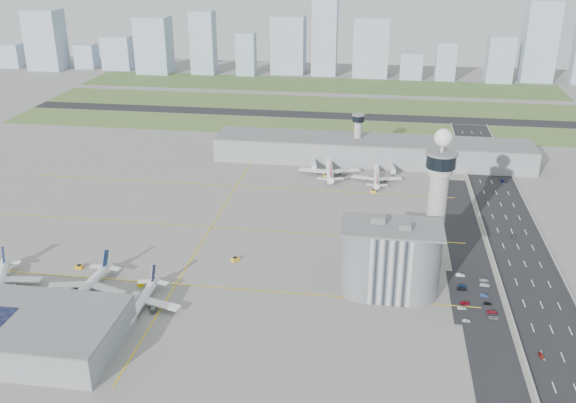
# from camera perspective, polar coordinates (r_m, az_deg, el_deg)

# --- Properties ---
(ground) EXTENTS (1000.00, 1000.00, 0.00)m
(ground) POSITION_cam_1_polar(r_m,az_deg,el_deg) (304.02, -0.98, -5.13)
(ground) COLOR gray
(grass_strip_0) EXTENTS (480.00, 50.00, 0.08)m
(grass_strip_0) POSITION_cam_1_polar(r_m,az_deg,el_deg) (514.34, 0.92, 6.68)
(grass_strip_0) COLOR #506E34
(grass_strip_0) RESTS_ON ground
(grass_strip_1) EXTENTS (480.00, 60.00, 0.08)m
(grass_strip_1) POSITION_cam_1_polar(r_m,az_deg,el_deg) (586.25, 1.91, 8.67)
(grass_strip_1) COLOR #4F6F34
(grass_strip_1) RESTS_ON ground
(grass_strip_2) EXTENTS (480.00, 70.00, 0.08)m
(grass_strip_2) POSITION_cam_1_polar(r_m,az_deg,el_deg) (663.71, 2.73, 10.32)
(grass_strip_2) COLOR #4B6E34
(grass_strip_2) RESTS_ON ground
(runway) EXTENTS (480.00, 22.00, 0.10)m
(runway) POSITION_cam_1_polar(r_m,az_deg,el_deg) (549.71, 1.44, 7.73)
(runway) COLOR black
(runway) RESTS_ON ground
(highway) EXTENTS (28.00, 500.00, 0.10)m
(highway) POSITION_cam_1_polar(r_m,az_deg,el_deg) (308.79, 20.72, -6.26)
(highway) COLOR black
(highway) RESTS_ON ground
(barrier_left) EXTENTS (0.60, 500.00, 1.20)m
(barrier_left) POSITION_cam_1_polar(r_m,az_deg,el_deg) (305.65, 18.16, -6.08)
(barrier_left) COLOR #9E9E99
(barrier_left) RESTS_ON ground
(barrier_right) EXTENTS (0.60, 500.00, 1.20)m
(barrier_right) POSITION_cam_1_polar(r_m,az_deg,el_deg) (312.02, 23.25, -6.25)
(barrier_right) COLOR #9E9E99
(barrier_right) RESTS_ON ground
(landside_road) EXTENTS (18.00, 260.00, 0.08)m
(landside_road) POSITION_cam_1_polar(r_m,az_deg,el_deg) (295.40, 16.32, -7.02)
(landside_road) COLOR black
(landside_road) RESTS_ON ground
(parking_lot) EXTENTS (20.00, 44.00, 0.10)m
(parking_lot) POSITION_cam_1_polar(r_m,az_deg,el_deg) (284.78, 16.20, -8.18)
(parking_lot) COLOR black
(parking_lot) RESTS_ON ground
(taxiway_line_h_0) EXTENTS (260.00, 0.60, 0.01)m
(taxiway_line_h_0) POSITION_cam_1_polar(r_m,az_deg,el_deg) (287.39, -9.93, -7.27)
(taxiway_line_h_0) COLOR yellow
(taxiway_line_h_0) RESTS_ON ground
(taxiway_line_h_1) EXTENTS (260.00, 0.60, 0.01)m
(taxiway_line_h_1) POSITION_cam_1_polar(r_m,az_deg,el_deg) (338.25, -6.85, -2.28)
(taxiway_line_h_1) COLOR yellow
(taxiway_line_h_1) RESTS_ON ground
(taxiway_line_h_2) EXTENTS (260.00, 0.60, 0.01)m
(taxiway_line_h_2) POSITION_cam_1_polar(r_m,az_deg,el_deg) (391.70, -4.61, 1.38)
(taxiway_line_h_2) COLOR yellow
(taxiway_line_h_2) RESTS_ON ground
(taxiway_line_v) EXTENTS (0.60, 260.00, 0.01)m
(taxiway_line_v) POSITION_cam_1_polar(r_m,az_deg,el_deg) (338.25, -6.85, -2.28)
(taxiway_line_v) COLOR yellow
(taxiway_line_v) RESTS_ON ground
(control_tower) EXTENTS (14.00, 14.00, 64.50)m
(control_tower) POSITION_cam_1_polar(r_m,az_deg,el_deg) (294.55, 13.20, 0.80)
(control_tower) COLOR #ADAAA5
(control_tower) RESTS_ON ground
(secondary_tower) EXTENTS (8.60, 8.60, 31.90)m
(secondary_tower) POSITION_cam_1_polar(r_m,az_deg,el_deg) (433.25, 6.21, 6.05)
(secondary_tower) COLOR #ADAAA5
(secondary_tower) RESTS_ON ground
(admin_building) EXTENTS (42.00, 24.00, 33.50)m
(admin_building) POSITION_cam_1_polar(r_m,az_deg,el_deg) (274.21, 9.06, -5.11)
(admin_building) COLOR #B2B2B7
(admin_building) RESTS_ON ground
(terminal_pier) EXTENTS (210.00, 32.00, 15.80)m
(terminal_pier) POSITION_cam_1_polar(r_m,az_deg,el_deg) (434.35, 7.46, 4.53)
(terminal_pier) COLOR gray
(terminal_pier) RESTS_ON ground
(near_terminal) EXTENTS (84.00, 42.00, 13.00)m
(near_terminal) POSITION_cam_1_polar(r_m,az_deg,el_deg) (263.64, -23.73, -10.39)
(near_terminal) COLOR gray
(near_terminal) RESTS_ON ground
(airplane_near_b) EXTENTS (38.60, 44.46, 11.78)m
(airplane_near_b) POSITION_cam_1_polar(r_m,az_deg,el_deg) (285.80, -17.58, -6.89)
(airplane_near_b) COLOR white
(airplane_near_b) RESTS_ON ground
(airplane_near_c) EXTENTS (34.44, 40.36, 11.18)m
(airplane_near_c) POSITION_cam_1_polar(r_m,az_deg,el_deg) (269.16, -13.08, -8.39)
(airplane_near_c) COLOR white
(airplane_near_c) RESTS_ON ground
(airplane_far_a) EXTENTS (44.23, 50.27, 12.88)m
(airplane_far_a) POSITION_cam_1_polar(r_m,az_deg,el_deg) (409.18, 3.71, 3.31)
(airplane_far_a) COLOR white
(airplane_far_a) RESTS_ON ground
(airplane_far_b) EXTENTS (31.78, 37.17, 10.24)m
(airplane_far_b) POSITION_cam_1_polar(r_m,az_deg,el_deg) (400.75, 7.91, 2.51)
(airplane_far_b) COLOR white
(airplane_far_b) RESTS_ON ground
(jet_bridge_near_1) EXTENTS (5.39, 14.31, 5.70)m
(jet_bridge_near_1) POSITION_cam_1_polar(r_m,az_deg,el_deg) (278.05, -20.51, -8.92)
(jet_bridge_near_1) COLOR silver
(jet_bridge_near_1) RESTS_ON ground
(jet_bridge_near_2) EXTENTS (5.39, 14.31, 5.70)m
(jet_bridge_near_2) POSITION_cam_1_polar(r_m,az_deg,el_deg) (265.61, -14.73, -9.71)
(jet_bridge_near_2) COLOR silver
(jet_bridge_near_2) RESTS_ON ground
(jet_bridge_far_0) EXTENTS (5.39, 14.31, 5.70)m
(jet_bridge_far_0) POSITION_cam_1_polar(r_m,az_deg,el_deg) (422.93, 2.21, 3.48)
(jet_bridge_far_0) COLOR silver
(jet_bridge_far_0) RESTS_ON ground
(jet_bridge_far_1) EXTENTS (5.39, 14.31, 5.70)m
(jet_bridge_far_1) POSITION_cam_1_polar(r_m,az_deg,el_deg) (420.83, 9.00, 3.11)
(jet_bridge_far_1) COLOR silver
(jet_bridge_far_1) RESTS_ON ground
(tug_0) EXTENTS (2.81, 3.42, 1.72)m
(tug_0) POSITION_cam_1_polar(r_m,az_deg,el_deg) (302.09, -23.12, -7.15)
(tug_0) COLOR orange
(tug_0) RESTS_ON ground
(tug_1) EXTENTS (3.49, 2.49, 1.96)m
(tug_1) POSITION_cam_1_polar(r_m,az_deg,el_deg) (310.55, -18.08, -5.52)
(tug_1) COLOR orange
(tug_1) RESTS_ON ground
(tug_2) EXTENTS (2.96, 3.85, 2.04)m
(tug_2) POSITION_cam_1_polar(r_m,az_deg,el_deg) (289.35, -12.94, -7.08)
(tug_2) COLOR #F8DC00
(tug_2) RESTS_ON ground
(tug_3) EXTENTS (4.01, 4.21, 2.02)m
(tug_3) POSITION_cam_1_polar(r_m,az_deg,el_deg) (302.94, -4.72, -5.10)
(tug_3) COLOR gold
(tug_3) RESTS_ON ground
(tug_4) EXTENTS (2.57, 3.15, 1.59)m
(tug_4) POSITION_cam_1_polar(r_m,az_deg,el_deg) (406.59, 3.36, 2.35)
(tug_4) COLOR yellow
(tug_4) RESTS_ON ground
(tug_5) EXTENTS (3.36, 2.54, 1.79)m
(tug_5) POSITION_cam_1_polar(r_m,az_deg,el_deg) (383.76, 7.59, 0.93)
(tug_5) COLOR gold
(tug_5) RESTS_ON ground
(car_lot_0) EXTENTS (3.34, 1.41, 1.13)m
(car_lot_0) POSITION_cam_1_polar(r_m,az_deg,el_deg) (267.41, 15.56, -10.15)
(car_lot_0) COLOR white
(car_lot_0) RESTS_ON ground
(car_lot_1) EXTENTS (3.94, 1.82, 1.25)m
(car_lot_1) POSITION_cam_1_polar(r_m,az_deg,el_deg) (274.91, 15.20, -9.12)
(car_lot_1) COLOR gray
(car_lot_1) RESTS_ON ground
(car_lot_2) EXTENTS (4.13, 2.33, 1.09)m
(car_lot_2) POSITION_cam_1_polar(r_m,az_deg,el_deg) (278.83, 15.46, -8.69)
(car_lot_2) COLOR maroon
(car_lot_2) RESTS_ON ground
(car_lot_3) EXTENTS (4.38, 2.32, 1.21)m
(car_lot_3) POSITION_cam_1_polar(r_m,az_deg,el_deg) (288.55, 15.21, -7.51)
(car_lot_3) COLOR black
(car_lot_3) RESTS_ON ground
(car_lot_4) EXTENTS (3.84, 1.65, 1.29)m
(car_lot_4) POSITION_cam_1_polar(r_m,az_deg,el_deg) (291.02, 15.20, -7.22)
(car_lot_4) COLOR #142D4D
(car_lot_4) RESTS_ON ground
(car_lot_5) EXTENTS (4.00, 1.50, 1.31)m
(car_lot_5) POSITION_cam_1_polar(r_m,az_deg,el_deg) (299.28, 15.07, -6.32)
(car_lot_5) COLOR silver
(car_lot_5) RESTS_ON ground
(car_lot_6) EXTENTS (4.61, 2.58, 1.22)m
(car_lot_6) POSITION_cam_1_polar(r_m,az_deg,el_deg) (272.15, 17.84, -9.81)
(car_lot_6) COLOR gray
(car_lot_6) RESTS_ON ground
(car_lot_7) EXTENTS (4.55, 2.32, 1.27)m
(car_lot_7) POSITION_cam_1_polar(r_m,az_deg,el_deg) (275.79, 17.70, -9.32)
(car_lot_7) COLOR maroon
(car_lot_7) RESTS_ON ground
(car_lot_8) EXTENTS (3.25, 1.37, 1.10)m
(car_lot_8) POSITION_cam_1_polar(r_m,az_deg,el_deg) (281.14, 17.31, -8.64)
(car_lot_8) COLOR black
(car_lot_8) RESTS_ON ground
(car_lot_9) EXTENTS (3.83, 1.86, 1.21)m
(car_lot_9) POSITION_cam_1_polar(r_m,az_deg,el_deg) (286.26, 17.05, -7.99)
(car_lot_9) COLOR navy
(car_lot_9) RESTS_ON ground
(car_lot_10) EXTENTS (4.61, 2.38, 1.24)m
(car_lot_10) POSITION_cam_1_polar(r_m,az_deg,el_deg) (294.36, 17.10, -7.10)
(car_lot_10) COLOR white
(car_lot_10) RESTS_ON ground
(car_lot_11) EXTENTS (4.24, 1.98, 1.20)m
(car_lot_11) POSITION_cam_1_polar(r_m,az_deg,el_deg) (298.07, 17.04, -6.70)
(car_lot_11) COLOR #ADADAD
(car_lot_11) RESTS_ON ground
(car_hw_0) EXTENTS (1.66, 3.50, 1.15)m
(car_hw_0) POSITION_cam_1_polar(r_m,az_deg,el_deg) (256.32, 21.58, -12.59)
(car_hw_0) COLOR maroon
(car_hw_0) RESTS_ON ground
(car_hw_1) EXTENTS (1.41, 3.79, 1.24)m
(car_hw_1) POSITION_cam_1_polar(r_m,az_deg,el_deg) (343.49, 19.41, -2.98)
(car_hw_1) COLOR black
(car_hw_1) RESTS_ON ground
(car_hw_2) EXTENTS (2.54, 4.76, 1.27)m
(car_hw_2) POSITION_cam_1_polar(r_m,az_deg,el_deg) (418.71, 18.54, 1.75)
(car_hw_2) COLOR navy
(car_hw_2) RESTS_ON ground
(car_hw_4) EXTENTS (1.62, 3.50, 1.16)m
(car_hw_4) POSITION_cam_1_polar(r_m,az_deg,el_deg) (472.03, 15.73, 4.40)
(car_hw_4) COLOR #969697
(car_hw_4) RESTS_ON ground
(skyline_bldg_0) EXTENTS (24.05, 19.24, 26.50)m
(skyline_bldg_0) POSITION_cam_1_polar(r_m,az_deg,el_deg) (816.58, -23.34, 11.83)
(skyline_bldg_0) COLOR #9EADC1
(skyline_bldg_0) RESTS_ON ground
(skyline_bldg_1) EXTENTS (37.63, 30.10, 65.60)m
(skyline_bldg_1) POSITION_cam_1_polar(r_m,az_deg,el_deg) (787.01, -20.74, 13.31)
(skyline_bldg_1) COLOR #9EADC1
(skyline_bldg_1) RESTS_ON ground
(skyline_bldg_2) EXTENTS (22.81, 18.25, 26.79)m
(skyline_bldg_2) POSITION_cam_1_polar(r_m,az_deg,el_deg) (782.84, -17.48, 12.23)
(skyline_bldg_2) COLOR #9EADC1
(skyline_bldg_2) RESTS_ON ground
(skyline_bldg_3) EXTENTS (32.30, 25.84, 36.93)m
(skyline_bldg_3) POSITION_cam_1_polar(r_m,az_deg,el_deg) (767.28, -14.82, 12.70)
(skyline_bldg_3) COLOR #9EADC1
(skyline_bldg_3) RESTS_ON ground
(skyline_bldg_4) EXTENTS (35.81, 28.65, 60.36)m
(skyline_bldg_4) POSITION_cam_1_polar(r_m,az_deg,el_deg) (733.10, -11.83, 13.46)
(skyline_bldg_4) COLOR #9EADC1
(skyline_bldg_4) RESTS_ON ground
(skyline_bldg_5) EXTENTS (25.49, 20.39, 66.89)m
(skyline_bldg_5) POSITION_cam_1_polar(r_m,az_deg,el_deg) (720.19, -7.54, 13.84)
(skyline_bldg_5) COLOR #9EADC1
(skyline_bldg_5) RESTS_ON ground
(skyline_bldg_6) EXTENTS (20.04, 16.03, 45.20)m
(skyline_bldg_6) POSITION_cam_1_polar(r_m,az_deg,el_deg) (708.88, -3.75, 12.95)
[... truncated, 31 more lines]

